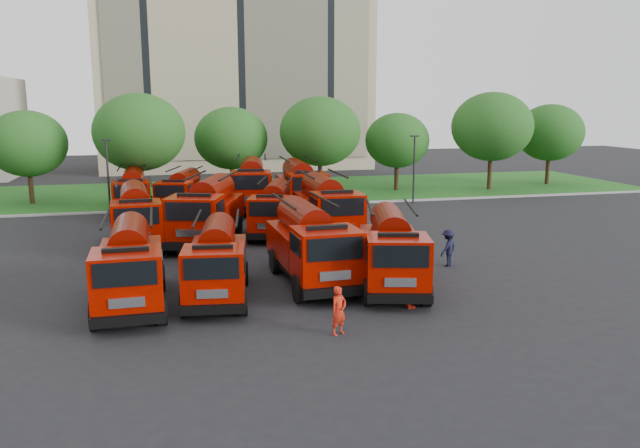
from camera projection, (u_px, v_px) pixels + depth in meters
The scene contains 31 objects.
ground at pixel (310, 270), 28.32m from camera, with size 140.00×140.00×0.00m, color black.
lawn at pixel (242, 192), 53.09m from camera, with size 70.00×16.00×0.12m, color #154A13.
curb at pixel (255, 206), 45.37m from camera, with size 70.00×0.30×0.14m, color gray.
apartment_building at pixel (234, 59), 72.10m from camera, with size 30.00×14.18×25.00m.
tree_1 at pixel (27, 144), 45.63m from camera, with size 5.71×5.71×6.98m.
tree_2 at pixel (139, 132), 45.92m from camera, with size 6.72×6.72×8.22m.
tree_3 at pixel (231, 138), 50.07m from camera, with size 5.88×5.88×7.19m.
tree_4 at pixel (320, 132), 50.18m from camera, with size 6.55×6.55×8.01m.
tree_5 at pixel (397, 140), 52.94m from camera, with size 5.46×5.46×6.68m.
tree_6 at pixel (492, 127), 53.16m from camera, with size 6.89×6.89×8.42m.
tree_7 at pixel (550, 133), 56.84m from camera, with size 6.05×6.05×7.39m.
lamp_post_0 at pixel (108, 172), 41.82m from camera, with size 0.60×0.25×5.11m.
lamp_post_1 at pixel (414, 165), 46.97m from camera, with size 0.60×0.25×5.11m.
fire_truck_0 at pixel (130, 265), 23.12m from camera, with size 2.59×6.83×3.09m.
fire_truck_1 at pixel (217, 261), 24.18m from camera, with size 3.02×6.59×2.89m.
fire_truck_2 at pixel (311, 244), 26.18m from camera, with size 2.86×7.28×3.27m.
fire_truck_3 at pixel (392, 250), 25.49m from camera, with size 3.99×7.18×3.10m.
fire_truck_4 at pixel (136, 216), 32.96m from camera, with size 2.95×7.17×3.19m.
fire_truck_5 at pixel (208, 211), 33.66m from camera, with size 4.79×8.00×3.45m.
fire_truck_6 at pixel (274, 209), 35.84m from camera, with size 3.94×6.85×2.96m.
fire_truck_7 at pixel (326, 207), 34.97m from camera, with size 2.87×7.54×3.41m.
fire_truck_8 at pixel (133, 193), 42.05m from camera, with size 2.55×6.75×3.06m.
fire_truck_9 at pixel (182, 192), 42.75m from camera, with size 3.83×6.71×2.89m.
fire_truck_10 at pixel (252, 185), 44.20m from camera, with size 3.82×8.13×3.56m.
fire_truck_11 at pixel (300, 186), 43.76m from camera, with size 3.04×7.71×3.46m.
firefighter_0 at pixel (339, 334), 20.48m from camera, with size 0.60×0.44×1.63m, color #B8200E.
firefighter_1 at pixel (317, 298), 24.31m from camera, with size 0.93×0.51×1.91m, color #B8200E.
firefighter_2 at pixel (409, 308), 23.14m from camera, with size 1.03×0.58×1.75m, color #B8200E.
firefighter_3 at pixel (447, 266), 29.08m from camera, with size 1.13×0.58×1.74m, color black.
firefighter_4 at pixel (128, 256), 30.92m from camera, with size 0.97×0.63×1.98m, color black.
firefighter_5 at pixel (326, 230), 37.36m from camera, with size 1.78×0.77×1.92m, color #B8200E.
Camera 1 is at (-6.10, -26.71, 7.47)m, focal length 35.00 mm.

